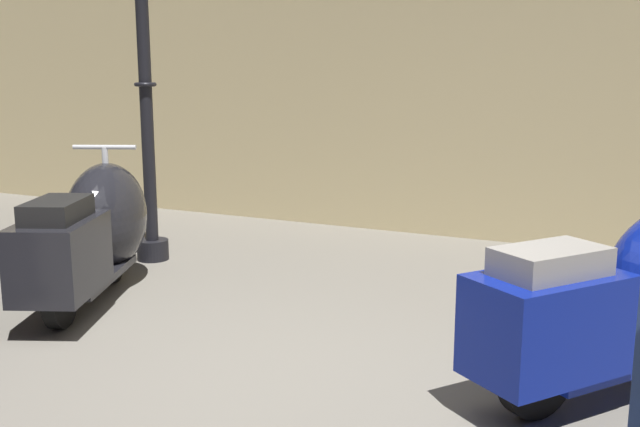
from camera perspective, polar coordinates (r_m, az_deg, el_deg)
ground_plane at (r=3.85m, az=-4.15°, el=-14.38°), size 60.00×60.00×0.00m
showroom_back_wall at (r=7.39m, az=12.26°, el=12.00°), size 18.00×0.24×3.61m
scooter_0 at (r=5.63m, az=-17.30°, el=-1.23°), size 1.18×1.86×1.10m
scooter_1 at (r=4.15m, az=23.83°, el=-6.01°), size 1.47×1.75×1.10m
lamppost at (r=6.48m, az=-13.54°, el=9.18°), size 0.28×0.28×2.91m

